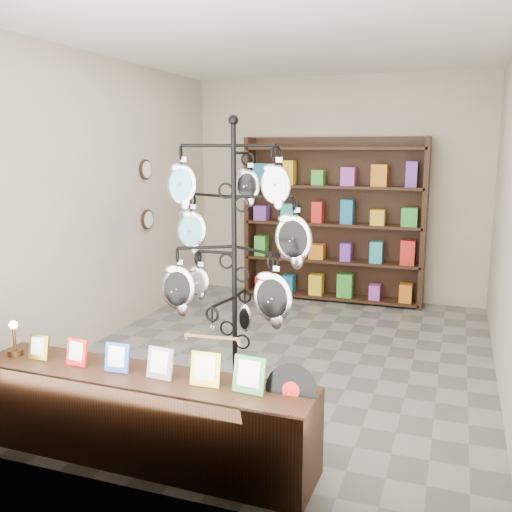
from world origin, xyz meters
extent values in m
plane|color=slate|center=(0.00, 0.00, 0.00)|extent=(5.00, 5.00, 0.00)
plane|color=#C2B29C|center=(0.00, 2.50, 1.50)|extent=(4.00, 0.00, 4.00)
plane|color=#C2B29C|center=(0.00, -2.50, 1.50)|extent=(4.00, 0.00, 4.00)
plane|color=#C2B29C|center=(-2.00, 0.00, 1.50)|extent=(0.00, 5.00, 5.00)
plane|color=#C2B29C|center=(2.00, 0.00, 1.50)|extent=(0.00, 5.00, 5.00)
plane|color=white|center=(0.00, 0.00, 3.00)|extent=(5.00, 5.00, 0.00)
cylinder|color=black|center=(0.01, -1.32, 0.02)|extent=(0.48, 0.48, 0.03)
cylinder|color=black|center=(0.01, -1.32, 1.11)|extent=(0.04, 0.04, 2.23)
sphere|color=black|center=(0.01, -1.32, 2.25)|extent=(0.07, 0.07, 0.07)
ellipsoid|color=silver|center=(0.01, -1.09, 0.70)|extent=(0.12, 0.04, 0.23)
cube|color=tan|center=(-0.04, -1.64, 0.71)|extent=(0.42, 0.06, 0.04)
cube|color=black|center=(-0.33, -2.16, 0.29)|extent=(2.39, 0.53, 0.58)
cube|color=gold|center=(-1.14, -2.15, 0.67)|extent=(0.15, 0.06, 0.17)
cube|color=red|center=(-0.82, -2.15, 0.68)|extent=(0.16, 0.06, 0.18)
cube|color=#263FA5|center=(-0.50, -2.16, 0.68)|extent=(0.17, 0.06, 0.19)
cube|color=#E54C33|center=(-0.17, -2.16, 0.69)|extent=(0.19, 0.06, 0.20)
cube|color=gold|center=(0.15, -2.17, 0.69)|extent=(0.20, 0.07, 0.22)
cube|color=#337233|center=(0.45, -2.18, 0.70)|extent=(0.21, 0.07, 0.23)
cylinder|color=black|center=(0.70, -2.13, 0.61)|extent=(0.33, 0.08, 0.32)
cylinder|color=red|center=(0.70, -2.13, 0.61)|extent=(0.11, 0.03, 0.11)
cylinder|color=#482C14|center=(-1.36, -2.14, 0.61)|extent=(0.11, 0.11, 0.04)
cylinder|color=#482C14|center=(-1.36, -2.14, 0.70)|extent=(0.02, 0.02, 0.15)
sphere|color=#FFBF59|center=(-1.36, -2.14, 0.81)|extent=(0.06, 0.06, 0.06)
cube|color=black|center=(0.00, 2.44, 1.10)|extent=(2.40, 0.04, 2.20)
cube|color=black|center=(-1.18, 2.28, 1.10)|extent=(0.06, 0.36, 2.20)
cube|color=black|center=(1.18, 2.28, 1.10)|extent=(0.06, 0.36, 2.20)
cube|color=black|center=(0.00, 2.28, 0.05)|extent=(2.36, 0.36, 0.04)
cube|color=black|center=(0.00, 2.28, 0.55)|extent=(2.36, 0.36, 0.03)
cube|color=black|center=(0.00, 2.28, 1.05)|extent=(2.36, 0.36, 0.04)
cube|color=black|center=(0.00, 2.28, 1.55)|extent=(2.36, 0.36, 0.04)
cube|color=black|center=(0.00, 2.28, 2.05)|extent=(2.36, 0.36, 0.04)
cylinder|color=black|center=(-1.97, 0.80, 1.80)|extent=(0.03, 0.24, 0.24)
cylinder|color=black|center=(-1.97, 0.80, 1.20)|extent=(0.03, 0.24, 0.24)
camera|label=1|loc=(1.58, -5.23, 2.05)|focal=40.00mm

